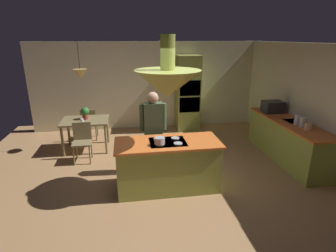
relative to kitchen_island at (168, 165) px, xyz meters
name	(u,v)px	position (x,y,z in m)	size (l,w,h in m)	color
ground	(166,182)	(0.00, 0.20, -0.46)	(8.16, 8.16, 0.00)	#AD7F51
wall_back	(149,86)	(0.00, 3.65, 0.82)	(6.80, 0.10, 2.55)	beige
wall_right	(315,106)	(3.25, 0.60, 0.82)	(0.10, 7.20, 2.55)	beige
kitchen_island	(168,165)	(0.00, 0.00, 0.00)	(1.86, 0.81, 0.93)	#939E42
counter_run_right	(287,140)	(2.84, 0.80, 0.00)	(0.73, 2.51, 0.91)	#939E42
oven_tower	(188,93)	(1.10, 3.24, 0.63)	(0.66, 0.62, 2.18)	#939E42
dining_table	(85,124)	(-1.70, 2.10, 0.20)	(1.11, 0.85, 0.76)	olive
person_at_island	(153,127)	(-0.19, 0.68, 0.50)	(0.53, 0.22, 1.67)	tan
range_hood	(168,82)	(0.00, 0.00, 1.50)	(1.10, 1.10, 1.00)	#939E42
pendant_light_over_table	(80,74)	(-1.70, 2.10, 1.40)	(0.32, 0.32, 0.82)	#E0B266
chair_facing_island	(82,139)	(-1.70, 1.45, 0.05)	(0.40, 0.40, 0.87)	olive
chair_by_back_wall	(89,122)	(-1.70, 2.75, 0.05)	(0.40, 0.40, 0.87)	olive
potted_plant_on_table	(85,112)	(-1.69, 2.16, 0.47)	(0.20, 0.20, 0.30)	#99382D
cup_on_table	(82,121)	(-1.74, 1.89, 0.35)	(0.07, 0.07, 0.09)	white
canister_flour	(308,127)	(2.84, 0.18, 0.52)	(0.14, 0.14, 0.14)	#E0B78C
canister_sugar	(303,122)	(2.84, 0.36, 0.56)	(0.12, 0.12, 0.22)	silver
canister_tea	(297,120)	(2.84, 0.54, 0.56)	(0.12, 0.12, 0.22)	silver
microwave_on_counter	(273,107)	(2.84, 1.54, 0.59)	(0.46, 0.36, 0.28)	#232326
cooking_pot_on_cooktop	(160,141)	(-0.16, -0.13, 0.53)	(0.18, 0.18, 0.12)	#B2B2B7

